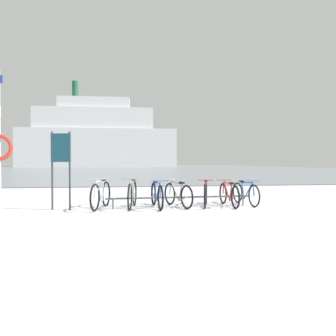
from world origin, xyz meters
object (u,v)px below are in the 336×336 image
at_px(bicycle_1, 132,194).
at_px(bicycle_4, 206,194).
at_px(bicycle_2, 157,195).
at_px(bicycle_3, 178,195).
at_px(ferry_ship, 98,138).
at_px(bicycle_6, 245,193).
at_px(info_sign, 61,157).
at_px(bicycle_0, 101,195).
at_px(bicycle_5, 229,195).

bearing_deg(bicycle_1, bicycle_4, 2.92).
xyz_separation_m(bicycle_1, bicycle_2, (0.67, -0.07, -0.02)).
distance_m(bicycle_3, ferry_ship, 82.91).
relative_size(bicycle_6, info_sign, 0.80).
distance_m(bicycle_1, info_sign, 2.14).
bearing_deg(bicycle_6, bicycle_1, -176.18).
relative_size(bicycle_0, bicycle_4, 1.00).
bearing_deg(bicycle_4, bicycle_1, -177.08).
bearing_deg(bicycle_6, ferry_ship, 97.89).
bearing_deg(bicycle_5, bicycle_3, 176.75).
xyz_separation_m(bicycle_2, bicycle_5, (2.08, 0.06, -0.02)).
bearing_deg(bicycle_0, bicycle_1, 1.12).
relative_size(bicycle_4, ferry_ship, 0.04).
bearing_deg(bicycle_0, ferry_ship, 94.98).
bearing_deg(bicycle_5, bicycle_0, -179.86).
relative_size(bicycle_5, bicycle_6, 1.02).
bearing_deg(bicycle_0, bicycle_5, 0.14).
height_order(bicycle_0, bicycle_1, bicycle_1).
height_order(bicycle_4, ferry_ship, ferry_ship).
height_order(bicycle_5, info_sign, info_sign).
bearing_deg(bicycle_1, bicycle_6, 3.82).
xyz_separation_m(bicycle_0, bicycle_6, (4.19, 0.24, -0.04)).
height_order(bicycle_2, bicycle_3, bicycle_2).
xyz_separation_m(bicycle_1, bicycle_6, (3.34, 0.22, -0.04)).
relative_size(bicycle_5, ferry_ship, 0.04).
bearing_deg(bicycle_1, bicycle_3, 3.36).
relative_size(bicycle_3, bicycle_4, 0.96).
xyz_separation_m(bicycle_2, bicycle_6, (2.67, 0.30, -0.01)).
xyz_separation_m(info_sign, ferry_ship, (-6.14, 82.25, 6.54)).
height_order(bicycle_5, ferry_ship, ferry_ship).
distance_m(bicycle_0, bicycle_4, 2.95).
xyz_separation_m(bicycle_1, bicycle_4, (2.10, 0.11, -0.02)).
relative_size(bicycle_0, bicycle_5, 0.96).
relative_size(bicycle_1, ferry_ship, 0.04).
height_order(bicycle_3, info_sign, info_sign).
bearing_deg(info_sign, bicycle_3, 3.84).
bearing_deg(info_sign, bicycle_6, 3.95).
height_order(bicycle_4, bicycle_6, bicycle_4).
height_order(bicycle_3, bicycle_6, bicycle_3).
height_order(bicycle_0, bicycle_2, bicycle_0).
bearing_deg(bicycle_4, bicycle_2, -172.83).
bearing_deg(bicycle_6, bicycle_3, -175.89).
distance_m(bicycle_1, ferry_ship, 82.85).
bearing_deg(bicycle_2, bicycle_0, 177.91).
xyz_separation_m(bicycle_1, info_sign, (-1.87, -0.14, 1.03)).
xyz_separation_m(bicycle_3, bicycle_4, (0.82, 0.03, 0.01)).
bearing_deg(bicycle_0, bicycle_2, -2.09).
xyz_separation_m(bicycle_0, bicycle_5, (3.61, 0.01, -0.04)).
relative_size(bicycle_1, bicycle_6, 1.02).
distance_m(bicycle_5, ferry_ship, 83.17).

